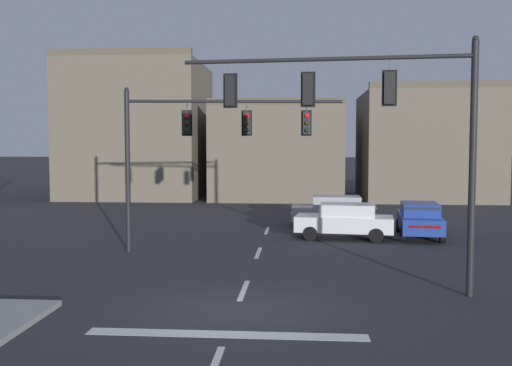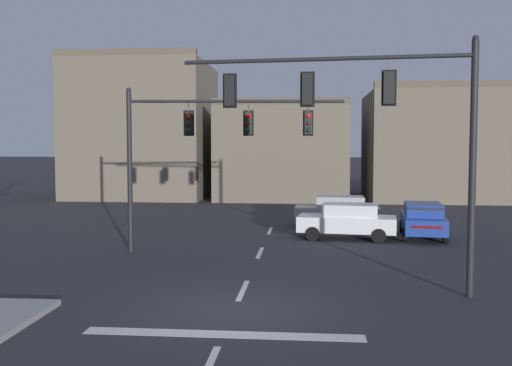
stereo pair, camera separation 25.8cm
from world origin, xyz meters
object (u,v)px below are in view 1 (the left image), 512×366
at_px(signal_mast_near_side, 376,116).
at_px(car_lot_nearside, 420,219).
at_px(signal_mast_far_side, 199,137).
at_px(car_lot_middle, 334,210).
at_px(car_lot_farside, 345,220).

height_order(signal_mast_near_side, car_lot_nearside, signal_mast_near_side).
height_order(signal_mast_near_side, signal_mast_far_side, signal_mast_near_side).
bearing_deg(car_lot_nearside, signal_mast_near_side, -108.07).
relative_size(car_lot_nearside, car_lot_middle, 1.02).
relative_size(signal_mast_near_side, signal_mast_far_side, 0.97).
xyz_separation_m(signal_mast_far_side, car_lot_middle, (5.84, 7.74, -3.75)).
bearing_deg(car_lot_farside, car_lot_nearside, 11.40).
distance_m(car_lot_nearside, car_lot_farside, 3.57).
distance_m(signal_mast_near_side, car_lot_middle, 14.42).
distance_m(signal_mast_far_side, car_lot_middle, 10.40).
height_order(car_lot_middle, car_lot_farside, same).
bearing_deg(signal_mast_near_side, car_lot_nearside, 71.93).
bearing_deg(car_lot_middle, signal_mast_near_side, -88.59).
xyz_separation_m(car_lot_nearside, car_lot_middle, (-3.73, 3.36, 0.00)).
bearing_deg(signal_mast_far_side, car_lot_farside, 31.20).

